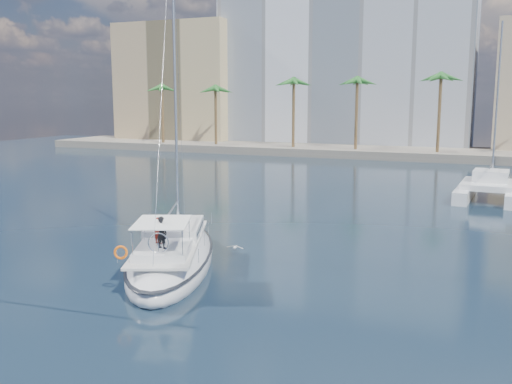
% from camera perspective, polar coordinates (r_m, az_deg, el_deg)
% --- Properties ---
extents(ground, '(160.00, 160.00, 0.00)m').
position_cam_1_polar(ground, '(30.11, -2.53, -7.49)').
color(ground, black).
rests_on(ground, ground).
extents(quay, '(120.00, 14.00, 1.20)m').
position_cam_1_polar(quay, '(88.29, 14.56, 3.85)').
color(quay, gray).
rests_on(quay, ground).
extents(building_modern, '(42.00, 16.00, 28.00)m').
position_cam_1_polar(building_modern, '(102.12, 9.05, 12.28)').
color(building_modern, white).
rests_on(building_modern, ground).
extents(building_tan_left, '(22.00, 14.00, 22.00)m').
position_cam_1_polar(building_tan_left, '(109.48, -7.23, 10.55)').
color(building_tan_left, tan).
rests_on(building_tan_left, ground).
extents(palm_left, '(3.60, 3.60, 12.30)m').
position_cam_1_polar(palm_left, '(95.09, -6.61, 10.31)').
color(palm_left, brown).
rests_on(palm_left, ground).
extents(palm_centre, '(3.60, 3.60, 12.30)m').
position_cam_1_polar(palm_centre, '(83.97, 14.44, 10.20)').
color(palm_centre, brown).
rests_on(palm_centre, ground).
extents(main_sloop, '(8.89, 13.64, 19.37)m').
position_cam_1_polar(main_sloop, '(30.25, -8.41, -6.38)').
color(main_sloop, white).
rests_on(main_sloop, ground).
extents(catamaran, '(5.71, 10.58, 15.25)m').
position_cam_1_polar(catamaran, '(53.72, 22.37, 0.53)').
color(catamaran, white).
rests_on(catamaran, ground).
extents(seagull, '(1.00, 0.43, 0.18)m').
position_cam_1_polar(seagull, '(31.85, -2.10, -5.54)').
color(seagull, silver).
rests_on(seagull, ground).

